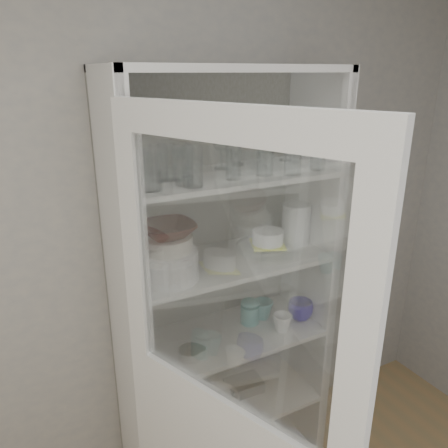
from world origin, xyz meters
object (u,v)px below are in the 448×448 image
mug_teal (263,310)px  teal_jar (250,312)px  goblet_1 (221,150)px  goblet_2 (238,148)px  terracotta_bowl (167,230)px  tin_box (244,385)px  goblet_3 (286,143)px  plate_stack_front (169,265)px  mug_white (282,323)px  goblet_0 (121,159)px  measuring_cups (190,353)px  white_ramekin (268,237)px  plate_stack_back (161,254)px  grey_bowl_stack (296,223)px  pantry_cabinet (218,313)px  cream_dish (216,403)px  cream_bowl (168,244)px  yellow_trivet (268,244)px  white_canister (140,342)px  glass_platter (268,247)px  mug_blue (300,310)px

mug_teal → teal_jar: teal_jar is taller
goblet_1 → goblet_2: bearing=20.4°
terracotta_bowl → tin_box: size_ratio=1.19×
goblet_3 → plate_stack_front: bearing=-165.3°
terracotta_bowl → mug_white: terracotta_bowl is taller
goblet_0 → measuring_cups: goblet_0 is taller
teal_jar → tin_box: (-0.03, -0.01, -0.43)m
plate_stack_front → measuring_cups: plate_stack_front is taller
white_ramekin → plate_stack_back: bearing=168.8°
grey_bowl_stack → goblet_3: bearing=98.2°
plate_stack_front → pantry_cabinet: bearing=25.4°
plate_stack_back → cream_dish: (0.20, -0.15, -0.80)m
cream_bowl → terracotta_bowl: terracotta_bowl is taller
white_ramekin → measuring_cups: (-0.46, -0.10, -0.44)m
yellow_trivet → mug_white: size_ratio=1.62×
yellow_trivet → goblet_2: bearing=132.2°
goblet_1 → cream_dish: goblet_1 is taller
goblet_3 → teal_jar: (-0.23, -0.08, -0.83)m
cream_bowl → mug_teal: (0.54, 0.11, -0.51)m
measuring_cups → goblet_1: bearing=35.7°
goblet_2 → tin_box: bearing=-93.8°
white_ramekin → white_canister: size_ratio=1.24×
glass_platter → mug_teal: 0.36m
mug_white → cream_dish: (-0.34, 0.07, -0.41)m
mug_blue → tin_box: (-0.28, 0.08, -0.42)m
cream_bowl → mug_blue: bearing=1.0°
white_ramekin → mug_blue: size_ratio=1.17×
plate_stack_front → yellow_trivet: (0.54, 0.08, -0.04)m
goblet_0 → white_ramekin: 0.78m
white_canister → tin_box: (0.54, -0.02, -0.43)m
cream_bowl → tin_box: size_ratio=1.07×
goblet_2 → mug_teal: goblet_2 is taller
mug_teal → white_canister: white_canister is taller
cream_bowl → white_ramekin: size_ratio=1.35×
glass_platter → goblet_2: bearing=132.2°
pantry_cabinet → tin_box: (0.13, -0.05, -0.45)m
mug_white → white_canister: white_canister is taller
plate_stack_front → goblet_2: bearing=24.8°
pantry_cabinet → goblet_3: pantry_cabinet is taller
pantry_cabinet → glass_platter: (0.24, -0.06, 0.33)m
plate_stack_front → white_ramekin: plate_stack_front is taller
plate_stack_front → mug_white: size_ratio=2.59×
plate_stack_back → white_canister: size_ratio=1.64×
pantry_cabinet → white_canister: (-0.41, -0.03, -0.02)m
goblet_3 → glass_platter: 0.51m
goblet_3 → cream_bowl: (-0.70, -0.18, -0.33)m
pantry_cabinet → glass_platter: bearing=-13.4°
pantry_cabinet → tin_box: 0.47m
yellow_trivet → terracotta_bowl: bearing=-171.2°
mug_teal → mug_white: bearing=-64.8°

